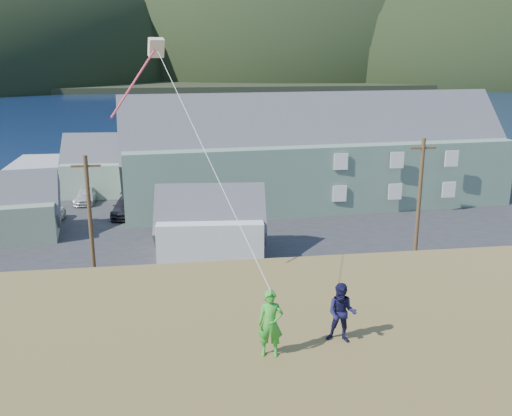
% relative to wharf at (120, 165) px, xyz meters
% --- Properties ---
extents(ground, '(900.00, 900.00, 0.00)m').
position_rel_wharf_xyz_m(ground, '(6.00, -40.00, -0.45)').
color(ground, '#0A1638').
rests_on(ground, ground).
extents(grass_strip, '(110.00, 8.00, 0.10)m').
position_rel_wharf_xyz_m(grass_strip, '(6.00, -42.00, -0.40)').
color(grass_strip, '#4C3D19').
rests_on(grass_strip, ground).
extents(waterfront_lot, '(72.00, 36.00, 0.12)m').
position_rel_wharf_xyz_m(waterfront_lot, '(6.00, -23.00, -0.39)').
color(waterfront_lot, '#28282B').
rests_on(waterfront_lot, ground).
extents(wharf, '(26.00, 14.00, 0.90)m').
position_rel_wharf_xyz_m(wharf, '(0.00, 0.00, 0.00)').
color(wharf, gray).
rests_on(wharf, ground).
extents(far_shore, '(900.00, 320.00, 2.00)m').
position_rel_wharf_xyz_m(far_shore, '(6.00, 290.00, 0.55)').
color(far_shore, black).
rests_on(far_shore, ground).
extents(far_hills, '(760.00, 265.00, 143.00)m').
position_rel_wharf_xyz_m(far_hills, '(41.59, 239.38, 1.55)').
color(far_hills, black).
rests_on(far_hills, ground).
extents(lodge, '(36.09, 12.36, 12.48)m').
position_rel_wharf_xyz_m(lodge, '(19.59, -19.23, 4.35)').
color(lodge, slate).
rests_on(lodge, waterfront_lot).
extents(shed_palegreen_near, '(9.17, 6.35, 6.23)m').
position_rel_wharf_xyz_m(shed_palegreen_near, '(-6.67, -26.25, 1.91)').
color(shed_palegreen_near, slate).
rests_on(shed_palegreen_near, waterfront_lot).
extents(shed_white, '(8.02, 5.67, 6.08)m').
position_rel_wharf_xyz_m(shed_white, '(8.90, -32.29, 1.89)').
color(shed_white, silver).
rests_on(shed_white, waterfront_lot).
extents(shed_palegreen_far, '(11.31, 6.94, 7.35)m').
position_rel_wharf_xyz_m(shed_palegreen_far, '(1.03, -12.54, 2.36)').
color(shed_palegreen_far, gray).
rests_on(shed_palegreen_far, waterfront_lot).
extents(utility_poles, '(34.83, 0.24, 9.84)m').
position_rel_wharf_xyz_m(utility_poles, '(2.67, -38.50, 4.20)').
color(utility_poles, '#47331E').
rests_on(utility_poles, waterfront_lot).
extents(parked_cars, '(23.93, 11.52, 1.57)m').
position_rel_wharf_xyz_m(parked_cars, '(-1.88, -19.90, 0.37)').
color(parked_cars, black).
rests_on(parked_cars, waterfront_lot).
extents(kite_flyer_green, '(0.64, 0.49, 1.59)m').
position_rel_wharf_xyz_m(kite_flyer_green, '(8.54, -58.79, 7.55)').
color(kite_flyer_green, green).
rests_on(kite_flyer_green, hillside).
extents(kite_flyer_navy, '(0.88, 0.80, 1.48)m').
position_rel_wharf_xyz_m(kite_flyer_navy, '(10.34, -58.39, 7.49)').
color(kite_flyer_navy, '#151438').
rests_on(kite_flyer_navy, hillside).
extents(kite_rig, '(1.85, 3.50, 8.69)m').
position_rel_wharf_xyz_m(kite_rig, '(6.05, -52.63, 13.41)').
color(kite_rig, beige).
rests_on(kite_rig, ground).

